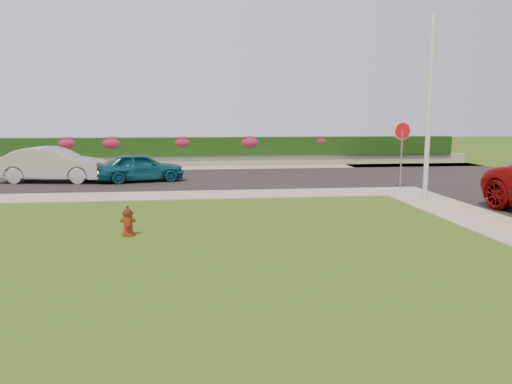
{
  "coord_description": "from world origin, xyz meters",
  "views": [
    {
      "loc": [
        -1.05,
        -9.58,
        2.93
      ],
      "look_at": [
        0.57,
        3.72,
        0.9
      ],
      "focal_mm": 35.0,
      "sensor_mm": 36.0,
      "label": 1
    }
  ],
  "objects": [
    {
      "name": "utility_pole",
      "position": [
        6.65,
        6.29,
        3.11
      ],
      "size": [
        0.16,
        0.16,
        6.21
      ],
      "primitive_type": "cylinder",
      "color": "silver",
      "rests_on": "ground"
    },
    {
      "name": "sedan_silver",
      "position": [
        -7.33,
        13.44,
        0.82
      ],
      "size": [
        4.91,
        2.32,
        1.56
      ],
      "primitive_type": "imported",
      "rotation": [
        0.0,
        0.0,
        1.42
      ],
      "color": "#ACAFB4",
      "rests_on": "street_far"
    },
    {
      "name": "flower_clump_f",
      "position": [
        6.61,
        20.5,
        1.45
      ],
      "size": [
        1.24,
        0.8,
        0.62
      ],
      "primitive_type": "ellipsoid",
      "color": "#AD1D59",
      "rests_on": "hedge"
    },
    {
      "name": "flower_clump_c",
      "position": [
        -5.88,
        20.5,
        1.4
      ],
      "size": [
        1.51,
        0.97,
        0.75
      ],
      "primitive_type": "ellipsoid",
      "color": "#AD1D59",
      "rests_on": "hedge"
    },
    {
      "name": "sidewalk_far",
      "position": [
        -6.0,
        9.0,
        0.02
      ],
      "size": [
        24.0,
        2.0,
        0.04
      ],
      "primitive_type": "cube",
      "color": "gray",
      "rests_on": "ground"
    },
    {
      "name": "hedge",
      "position": [
        -1.0,
        20.6,
        1.15
      ],
      "size": [
        32.0,
        0.9,
        1.1
      ],
      "primitive_type": "cube",
      "color": "black",
      "rests_on": "retaining_wall"
    },
    {
      "name": "sedan_teal",
      "position": [
        -3.5,
        13.15,
        0.69
      ],
      "size": [
        4.06,
        2.36,
        1.3
      ],
      "primitive_type": "imported",
      "rotation": [
        0.0,
        0.0,
        1.8
      ],
      "color": "#0C4C61",
      "rests_on": "street_far"
    },
    {
      "name": "fire_hydrant",
      "position": [
        -2.74,
        2.79,
        0.35
      ],
      "size": [
        0.38,
        0.36,
        0.75
      ],
      "rotation": [
        0.0,
        0.0,
        0.06
      ],
      "color": "#4C1E0B",
      "rests_on": "ground"
    },
    {
      "name": "curb_corner",
      "position": [
        7.0,
        9.0,
        0.02
      ],
      "size": [
        2.0,
        2.0,
        0.04
      ],
      "primitive_type": "cube",
      "color": "gray",
      "rests_on": "ground"
    },
    {
      "name": "sidewalk_beyond",
      "position": [
        -1.0,
        19.0,
        0.02
      ],
      "size": [
        34.0,
        2.0,
        0.04
      ],
      "primitive_type": "cube",
      "color": "gray",
      "rests_on": "ground"
    },
    {
      "name": "stop_sign",
      "position": [
        7.15,
        9.51,
        2.04
      ],
      "size": [
        0.74,
        0.12,
        2.73
      ],
      "rotation": [
        0.0,
        0.0,
        -0.27
      ],
      "color": "slate",
      "rests_on": "ground"
    },
    {
      "name": "ground",
      "position": [
        0.0,
        0.0,
        0.0
      ],
      "size": [
        120.0,
        120.0,
        0.0
      ],
      "primitive_type": "plane",
      "color": "black",
      "rests_on": "ground"
    },
    {
      "name": "retaining_wall",
      "position": [
        -1.0,
        20.5,
        0.3
      ],
      "size": [
        34.0,
        0.4,
        0.6
      ],
      "primitive_type": "cube",
      "color": "gray",
      "rests_on": "ground"
    },
    {
      "name": "flower_clump_d",
      "position": [
        -1.79,
        20.5,
        1.42
      ],
      "size": [
        1.43,
        0.92,
        0.71
      ],
      "primitive_type": "ellipsoid",
      "color": "#AD1D59",
      "rests_on": "hedge"
    },
    {
      "name": "street_far",
      "position": [
        -5.0,
        14.0,
        0.02
      ],
      "size": [
        26.0,
        8.0,
        0.04
      ],
      "primitive_type": "cube",
      "color": "black",
      "rests_on": "ground"
    },
    {
      "name": "flower_clump_e",
      "position": [
        2.2,
        20.5,
        1.4
      ],
      "size": [
        1.51,
        0.97,
        0.76
      ],
      "primitive_type": "ellipsoid",
      "color": "#AD1D59",
      "rests_on": "hedge"
    },
    {
      "name": "flower_clump_b",
      "position": [
        -8.35,
        20.5,
        1.41
      ],
      "size": [
        1.47,
        0.95,
        0.74
      ],
      "primitive_type": "ellipsoid",
      "color": "#AD1D59",
      "rests_on": "hedge"
    }
  ]
}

